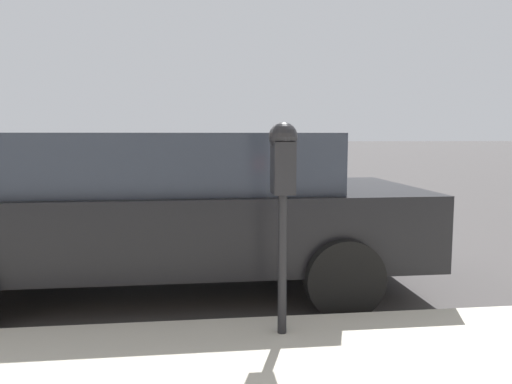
# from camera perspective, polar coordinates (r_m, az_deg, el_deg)

# --- Properties ---
(ground_plane) EXTENTS (220.00, 220.00, 0.00)m
(ground_plane) POSITION_cam_1_polar(r_m,az_deg,el_deg) (5.91, -10.06, -7.84)
(ground_plane) COLOR #3D3A3A
(parking_meter) EXTENTS (0.21, 0.19, 1.42)m
(parking_meter) POSITION_cam_1_polar(r_m,az_deg,el_deg) (3.27, 3.09, 2.05)
(parking_meter) COLOR black
(parking_meter) RESTS_ON sidewalk
(car_black) EXTENTS (2.08, 4.79, 1.47)m
(car_black) POSITION_cam_1_polar(r_m,az_deg,el_deg) (4.74, -10.10, -1.74)
(car_black) COLOR black
(car_black) RESTS_ON ground_plane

